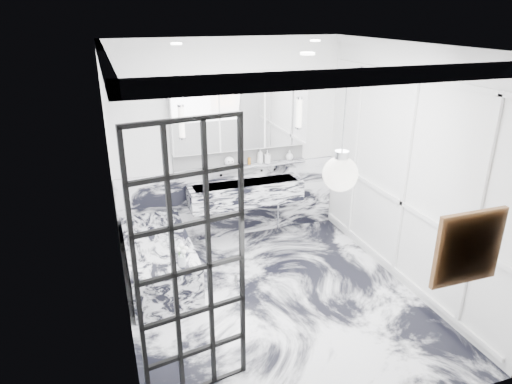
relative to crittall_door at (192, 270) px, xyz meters
name	(u,v)px	position (x,y,z in m)	size (l,w,h in m)	color
floor	(275,301)	(1.11, 0.98, -1.20)	(3.60, 3.60, 0.00)	silver
ceiling	(280,46)	(1.11, 0.98, 1.60)	(3.60, 3.60, 0.00)	white
wall_back	(229,143)	(1.11, 2.78, 0.20)	(3.60, 3.60, 0.00)	white
wall_front	(374,277)	(1.11, -0.82, 0.20)	(3.60, 3.60, 0.00)	white
wall_left	(117,208)	(-0.49, 0.98, 0.20)	(3.60, 3.60, 0.00)	white
wall_right	(408,171)	(2.71, 0.98, 0.20)	(3.60, 3.60, 0.00)	white
marble_clad_back	(231,202)	(1.11, 2.75, -0.68)	(3.18, 0.05, 1.05)	silver
marble_clad_left	(119,214)	(-0.48, 0.98, 0.14)	(0.02, 3.56, 2.68)	silver
panel_molding	(405,179)	(2.69, 0.98, 0.10)	(0.03, 3.40, 2.30)	white
soap_bottle_a	(260,156)	(1.53, 2.69, 0.00)	(0.09, 0.09, 0.22)	#8C5919
soap_bottle_b	(267,156)	(1.64, 2.69, -0.02)	(0.08, 0.08, 0.18)	#4C4C51
soap_bottle_c	(289,155)	(1.97, 2.69, -0.04)	(0.11, 0.11, 0.14)	silver
face_pot	(229,161)	(1.07, 2.69, -0.04)	(0.14, 0.14, 0.14)	white
amber_bottle	(249,161)	(1.37, 2.69, -0.06)	(0.04, 0.04, 0.10)	#8C5919
flower_vase	(182,261)	(0.10, 1.18, -0.59)	(0.08, 0.08, 0.12)	silver
crittall_door	(192,270)	(0.00, 0.00, 0.00)	(0.88, 0.04, 2.40)	black
artwork	(468,248)	(1.94, -0.78, 0.25)	(0.49, 0.05, 0.49)	orange
pendant_light	(340,174)	(1.02, -0.42, 0.82)	(0.25, 0.25, 0.25)	white
trough_sink	(245,193)	(1.26, 2.53, -0.47)	(1.60, 0.45, 0.30)	silver
ledge	(242,166)	(1.26, 2.70, -0.13)	(1.90, 0.14, 0.04)	silver
subway_tile	(240,156)	(1.26, 2.76, 0.00)	(1.90, 0.03, 0.23)	white
mirror_cabinet	(241,113)	(1.26, 2.70, 0.62)	(1.90, 0.16, 1.00)	white
sconce_left	(182,122)	(0.44, 2.61, 0.58)	(0.07, 0.07, 0.40)	white
sconce_right	(300,113)	(2.08, 2.61, 0.58)	(0.07, 0.07, 0.40)	white
bathtub	(159,260)	(-0.07, 1.87, -0.93)	(0.75, 1.65, 0.55)	silver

